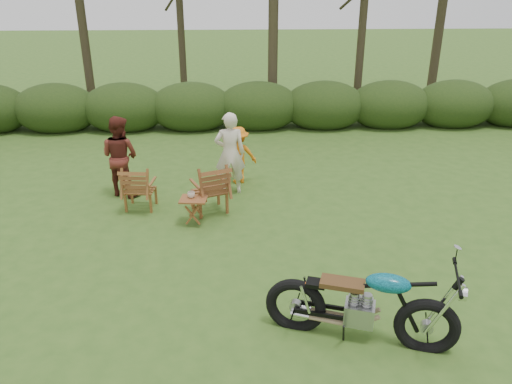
{
  "coord_description": "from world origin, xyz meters",
  "views": [
    {
      "loc": [
        -0.72,
        -5.78,
        4.21
      ],
      "look_at": [
        -0.38,
        1.89,
        0.9
      ],
      "focal_mm": 35.0,
      "sensor_mm": 36.0,
      "label": 1
    }
  ],
  "objects_px": {
    "lawn_chair_right": "(210,211)",
    "lawn_chair_left": "(142,208)",
    "cup": "(191,195)",
    "motorcycle": "(357,337)",
    "adult_b": "(124,194)",
    "adult_a": "(231,192)",
    "child": "(239,182)",
    "side_table": "(194,211)"
  },
  "relations": [
    {
      "from": "lawn_chair_right",
      "to": "lawn_chair_left",
      "type": "relative_size",
      "value": 1.1
    },
    {
      "from": "cup",
      "to": "lawn_chair_left",
      "type": "bearing_deg",
      "value": 146.31
    },
    {
      "from": "lawn_chair_right",
      "to": "motorcycle",
      "type": "bearing_deg",
      "value": 95.37
    },
    {
      "from": "lawn_chair_left",
      "to": "adult_b",
      "type": "distance_m",
      "value": 0.88
    },
    {
      "from": "motorcycle",
      "to": "lawn_chair_right",
      "type": "xyz_separation_m",
      "value": [
        -2.02,
        3.81,
        0.0
      ]
    },
    {
      "from": "adult_a",
      "to": "child",
      "type": "distance_m",
      "value": 0.58
    },
    {
      "from": "adult_b",
      "to": "lawn_chair_right",
      "type": "bearing_deg",
      "value": 179.85
    },
    {
      "from": "side_table",
      "to": "adult_a",
      "type": "xyz_separation_m",
      "value": [
        0.67,
        1.47,
        -0.26
      ]
    },
    {
      "from": "lawn_chair_left",
      "to": "side_table",
      "type": "xyz_separation_m",
      "value": [
        1.1,
        -0.75,
        0.26
      ]
    },
    {
      "from": "side_table",
      "to": "child",
      "type": "height_order",
      "value": "child"
    },
    {
      "from": "lawn_chair_right",
      "to": "child",
      "type": "distance_m",
      "value": 1.6
    },
    {
      "from": "motorcycle",
      "to": "adult_a",
      "type": "bearing_deg",
      "value": 126.52
    },
    {
      "from": "lawn_chair_left",
      "to": "side_table",
      "type": "relative_size",
      "value": 1.76
    },
    {
      "from": "motorcycle",
      "to": "cup",
      "type": "height_order",
      "value": "motorcycle"
    },
    {
      "from": "lawn_chair_right",
      "to": "child",
      "type": "bearing_deg",
      "value": -133.87
    },
    {
      "from": "lawn_chair_right",
      "to": "cup",
      "type": "height_order",
      "value": "cup"
    },
    {
      "from": "cup",
      "to": "adult_b",
      "type": "height_order",
      "value": "adult_b"
    },
    {
      "from": "lawn_chair_right",
      "to": "cup",
      "type": "relative_size",
      "value": 7.29
    },
    {
      "from": "motorcycle",
      "to": "child",
      "type": "bearing_deg",
      "value": 122.91
    },
    {
      "from": "cup",
      "to": "child",
      "type": "height_order",
      "value": "child"
    },
    {
      "from": "adult_a",
      "to": "adult_b",
      "type": "distance_m",
      "value": 2.25
    },
    {
      "from": "motorcycle",
      "to": "adult_b",
      "type": "bearing_deg",
      "value": 146.83
    },
    {
      "from": "side_table",
      "to": "cup",
      "type": "height_order",
      "value": "cup"
    },
    {
      "from": "side_table",
      "to": "child",
      "type": "distance_m",
      "value": 2.2
    },
    {
      "from": "adult_b",
      "to": "lawn_chair_left",
      "type": "bearing_deg",
      "value": 150.73
    },
    {
      "from": "cup",
      "to": "lawn_chair_right",
      "type": "bearing_deg",
      "value": 58.28
    },
    {
      "from": "lawn_chair_right",
      "to": "lawn_chair_left",
      "type": "distance_m",
      "value": 1.38
    },
    {
      "from": "lawn_chair_left",
      "to": "cup",
      "type": "xyz_separation_m",
      "value": [
        1.06,
        -0.71,
        0.57
      ]
    },
    {
      "from": "cup",
      "to": "side_table",
      "type": "bearing_deg",
      "value": -45.47
    },
    {
      "from": "adult_a",
      "to": "child",
      "type": "xyz_separation_m",
      "value": [
        0.18,
        0.55,
        0.0
      ]
    },
    {
      "from": "cup",
      "to": "child",
      "type": "xyz_separation_m",
      "value": [
        0.88,
        1.98,
        -0.57
      ]
    },
    {
      "from": "lawn_chair_left",
      "to": "adult_b",
      "type": "bearing_deg",
      "value": -50.22
    },
    {
      "from": "lawn_chair_right",
      "to": "side_table",
      "type": "xyz_separation_m",
      "value": [
        -0.26,
        -0.53,
        0.26
      ]
    },
    {
      "from": "motorcycle",
      "to": "child",
      "type": "height_order",
      "value": "motorcycle"
    },
    {
      "from": "lawn_chair_right",
      "to": "side_table",
      "type": "height_order",
      "value": "side_table"
    },
    {
      "from": "child",
      "to": "motorcycle",
      "type": "bearing_deg",
      "value": 94.03
    },
    {
      "from": "side_table",
      "to": "cup",
      "type": "xyz_separation_m",
      "value": [
        -0.04,
        0.04,
        0.31
      ]
    },
    {
      "from": "lawn_chair_left",
      "to": "child",
      "type": "xyz_separation_m",
      "value": [
        1.94,
        1.27,
        0.0
      ]
    },
    {
      "from": "motorcycle",
      "to": "side_table",
      "type": "distance_m",
      "value": 4.01
    },
    {
      "from": "lawn_chair_left",
      "to": "side_table",
      "type": "bearing_deg",
      "value": 151.74
    },
    {
      "from": "lawn_chair_left",
      "to": "child",
      "type": "height_order",
      "value": "child"
    },
    {
      "from": "cup",
      "to": "adult_a",
      "type": "relative_size",
      "value": 0.08
    }
  ]
}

